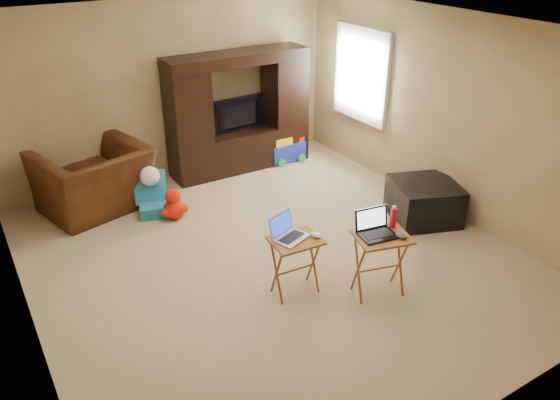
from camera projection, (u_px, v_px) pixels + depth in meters
floor at (271, 256)px, 6.18m from camera, size 5.50×5.50×0.00m
ceiling at (269, 28)px, 5.03m from camera, size 5.50×5.50×0.00m
wall_back at (170, 90)px, 7.69m from camera, size 5.00×0.00×5.00m
wall_front at (487, 292)px, 3.53m from camera, size 5.00×0.00×5.00m
wall_left at (6, 216)px, 4.44m from camera, size 0.00×5.50×5.50m
wall_right at (442, 113)px, 6.78m from camera, size 0.00×5.50×5.50m
window_pane at (362, 74)px, 7.87m from camera, size 0.00×1.20×1.20m
window_frame at (361, 75)px, 7.86m from camera, size 0.06×1.14×1.34m
entertainment_center at (239, 112)px, 8.00m from camera, size 2.14×0.56×1.74m
television at (240, 116)px, 7.98m from camera, size 0.89×0.18×0.51m
recliner at (94, 180)px, 6.99m from camera, size 1.53×1.41×0.84m
child_rocker at (155, 195)px, 6.95m from camera, size 0.54×0.58×0.54m
plush_toy at (174, 204)px, 6.86m from camera, size 0.37×0.31×0.41m
push_toy at (286, 148)px, 8.52m from camera, size 0.59×0.43×0.43m
ottoman at (424, 201)px, 6.84m from camera, size 0.99×0.99×0.49m
tray_table_left at (295, 266)px, 5.44m from camera, size 0.51×0.42×0.63m
tray_table_right at (379, 265)px, 5.43m from camera, size 0.61×0.53×0.67m
laptop_left at (292, 228)px, 5.25m from camera, size 0.40×0.37×0.24m
laptop_right at (379, 225)px, 5.21m from camera, size 0.39×0.34×0.24m
mouse_left at (316, 235)px, 5.32m from camera, size 0.11×0.14×0.05m
mouse_right at (401, 235)px, 5.23m from camera, size 0.11×0.15×0.06m
water_bottle at (393, 218)px, 5.38m from camera, size 0.07×0.07×0.21m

